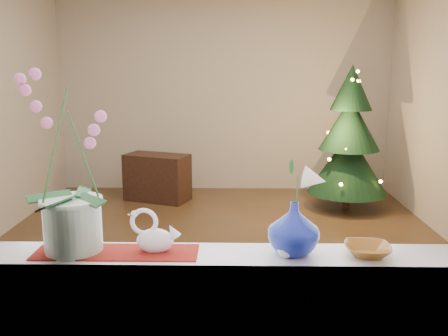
# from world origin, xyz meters

# --- Properties ---
(ground) EXTENTS (5.00, 5.00, 0.00)m
(ground) POSITION_xyz_m (0.00, 0.00, 0.00)
(ground) COLOR #3D2819
(ground) RESTS_ON ground
(wall_back) EXTENTS (4.50, 0.10, 2.70)m
(wall_back) POSITION_xyz_m (0.00, 2.50, 1.35)
(wall_back) COLOR #BCB2A5
(wall_back) RESTS_ON ground
(wall_front) EXTENTS (4.50, 0.10, 2.70)m
(wall_front) POSITION_xyz_m (0.00, -2.50, 1.35)
(wall_front) COLOR #BCB2A5
(wall_front) RESTS_ON ground
(windowsill) EXTENTS (2.20, 0.26, 0.04)m
(windowsill) POSITION_xyz_m (0.00, -2.37, 0.90)
(windowsill) COLOR white
(windowsill) RESTS_ON window_apron
(window_frame) EXTENTS (2.22, 0.06, 1.60)m
(window_frame) POSITION_xyz_m (0.00, -2.47, 1.70)
(window_frame) COLOR white
(window_frame) RESTS_ON windowsill
(runner) EXTENTS (0.70, 0.20, 0.01)m
(runner) POSITION_xyz_m (-0.38, -2.37, 0.92)
(runner) COLOR maroon
(runner) RESTS_ON windowsill
(orchid_pot) EXTENTS (0.35, 0.35, 0.78)m
(orchid_pot) POSITION_xyz_m (-0.57, -2.35, 1.31)
(orchid_pot) COLOR beige
(orchid_pot) RESTS_ON windowsill
(swan) EXTENTS (0.23, 0.14, 0.18)m
(swan) POSITION_xyz_m (-0.21, -2.36, 1.01)
(swan) COLOR white
(swan) RESTS_ON windowsill
(blue_vase) EXTENTS (0.29, 0.29, 0.26)m
(blue_vase) POSITION_xyz_m (0.38, -2.37, 1.05)
(blue_vase) COLOR navy
(blue_vase) RESTS_ON windowsill
(lily) EXTENTS (0.14, 0.08, 0.20)m
(lily) POSITION_xyz_m (0.38, -2.37, 1.28)
(lily) COLOR white
(lily) RESTS_ON blue_vase
(paperweight) EXTENTS (0.09, 0.09, 0.08)m
(paperweight) POSITION_xyz_m (0.34, -2.41, 0.96)
(paperweight) COLOR white
(paperweight) RESTS_ON windowsill
(amber_dish) EXTENTS (0.18, 0.18, 0.04)m
(amber_dish) POSITION_xyz_m (0.69, -2.38, 0.94)
(amber_dish) COLOR brown
(amber_dish) RESTS_ON windowsill
(xmas_tree) EXTENTS (1.01, 1.01, 1.72)m
(xmas_tree) POSITION_xyz_m (1.50, 1.51, 0.86)
(xmas_tree) COLOR black
(xmas_tree) RESTS_ON ground
(side_table) EXTENTS (0.89, 0.66, 0.60)m
(side_table) POSITION_xyz_m (-0.85, 1.85, 0.30)
(side_table) COLOR black
(side_table) RESTS_ON ground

